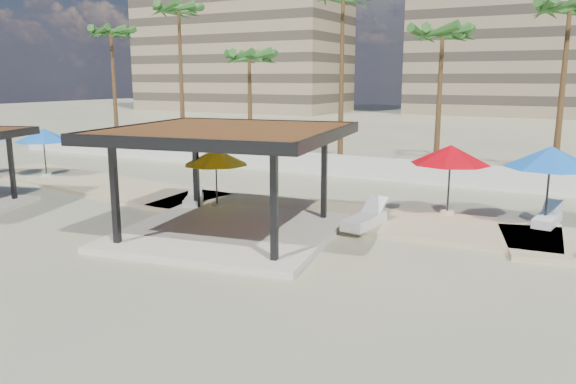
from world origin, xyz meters
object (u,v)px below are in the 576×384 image
pavilion_central (228,171)px  lounger_a (194,199)px  lounger_d (547,219)px  lounger_b (365,220)px  umbrella_c (451,155)px

pavilion_central → lounger_a: size_ratio=4.45×
pavilion_central → lounger_d: bearing=22.8°
lounger_a → pavilion_central: bearing=-156.0°
lounger_a → lounger_b: lounger_b is taller
umbrella_c → lounger_b: bearing=-124.2°
umbrella_c → lounger_b: 4.46m
lounger_a → lounger_d: (13.52, 3.41, 0.01)m
lounger_a → lounger_b: (7.73, 0.02, 0.05)m
pavilion_central → lounger_a: 5.02m
umbrella_c → lounger_a: 10.68m
pavilion_central → lounger_b: pavilion_central is taller
umbrella_c → lounger_a: bearing=-161.8°
umbrella_c → lounger_d: size_ratio=1.57×
lounger_d → umbrella_c: bearing=100.3°
lounger_b → pavilion_central: bearing=129.7°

